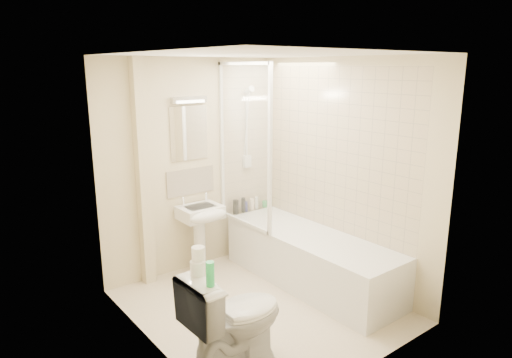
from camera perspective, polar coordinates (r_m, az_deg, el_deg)
floor at (r=4.66m, az=0.54°, el=-15.64°), size 2.50×2.50×0.00m
wall_back at (r=5.21m, az=-8.02°, el=1.58°), size 2.20×0.02×2.40m
wall_left at (r=3.65m, az=-13.10°, el=-3.97°), size 0.02×2.50×2.40m
wall_right at (r=4.94m, az=10.61°, el=0.82°), size 0.02×2.50×2.40m
ceiling at (r=4.06m, az=0.62°, el=15.35°), size 2.20×2.50×0.02m
tile_back at (r=5.56m, az=-1.32°, el=4.85°), size 0.70×0.01×1.75m
tile_right at (r=4.94m, az=10.01°, el=3.49°), size 0.01×2.10×1.75m
pipe_boxing at (r=4.89m, az=-13.96°, el=0.49°), size 0.12×0.12×2.40m
splashback at (r=5.23m, az=-8.18°, el=-0.30°), size 0.60×0.02×0.30m
mirror at (r=5.12m, az=-8.38°, el=5.68°), size 0.46×0.01×0.60m
strip_light at (r=5.06m, az=-8.39°, el=9.80°), size 0.42×0.07×0.07m
bathtub at (r=5.03m, az=6.83°, el=-9.76°), size 0.70×2.10×0.55m
shower_screen at (r=5.01m, az=-1.53°, el=4.13°), size 0.04×0.92×1.80m
shower_fixture at (r=5.51m, az=-1.07°, el=6.03°), size 0.10×0.16×0.99m
pedestal_sink at (r=5.15m, az=-6.76°, el=-5.15°), size 0.46×0.45×0.89m
bottle_black_a at (r=5.56m, az=-2.54°, el=-3.52°), size 0.07×0.07×0.17m
bottle_white_a at (r=5.57m, az=-2.50°, el=-3.72°), size 0.05×0.05×0.13m
bottle_black_b at (r=5.62m, az=-1.59°, el=-3.27°), size 0.05×0.05×0.18m
bottle_blue at (r=5.65m, az=-1.31°, el=-3.46°), size 0.05×0.05×0.13m
bottle_cream at (r=5.71m, az=-0.52°, el=-3.19°), size 0.06×0.06×0.15m
bottle_white_b at (r=5.75m, az=0.04°, el=-3.02°), size 0.05×0.05×0.16m
bottle_green at (r=5.84m, az=1.10°, el=-3.14°), size 0.06×0.06×0.08m
toilet at (r=3.68m, az=-2.70°, el=-16.97°), size 0.49×0.83×0.82m
toilet_roll_lower at (r=3.39m, az=-7.32°, el=-10.98°), size 0.11×0.11×0.11m
toilet_roll_upper at (r=3.37m, az=-7.23°, el=-9.23°), size 0.10×0.10×0.10m
green_bottle at (r=3.21m, az=-5.75°, el=-11.74°), size 0.06×0.06×0.18m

